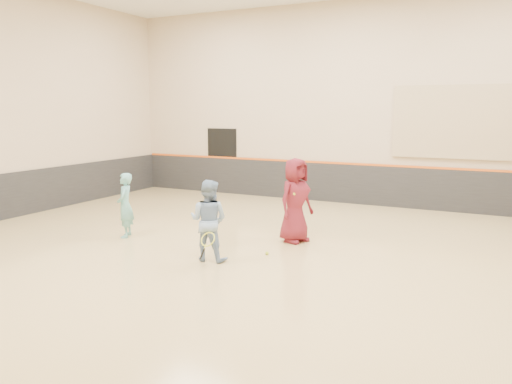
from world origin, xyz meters
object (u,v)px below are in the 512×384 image
at_px(instructor, 209,220).
at_px(young_man, 295,200).
at_px(girl, 125,205).
at_px(spare_racket, 297,218).

xyz_separation_m(instructor, young_man, (0.97, 1.99, 0.14)).
distance_m(girl, spare_racket, 4.48).
relative_size(instructor, young_man, 0.85).
distance_m(young_man, spare_racket, 2.43).
bearing_deg(instructor, spare_racket, -99.50).
xyz_separation_m(girl, young_man, (3.56, 1.31, 0.19)).
relative_size(girl, instructor, 0.94).
distance_m(girl, young_man, 3.80).
xyz_separation_m(instructor, spare_racket, (0.18, 4.12, -0.74)).
xyz_separation_m(girl, spare_racket, (2.78, 3.44, -0.69)).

